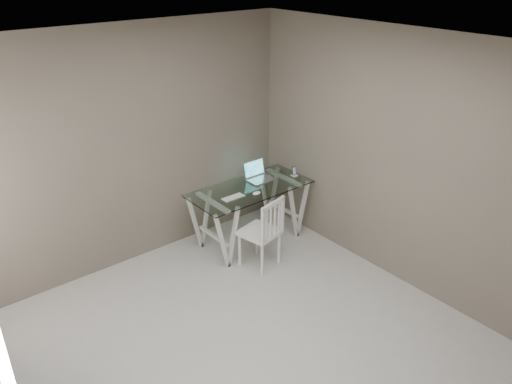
{
  "coord_description": "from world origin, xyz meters",
  "views": [
    {
      "loc": [
        -2.17,
        -2.59,
        3.33
      ],
      "look_at": [
        1.05,
        1.36,
        0.85
      ],
      "focal_mm": 35.0,
      "sensor_mm": 36.0,
      "label": 1
    }
  ],
  "objects": [
    {
      "name": "phone_dock",
      "position": [
        1.86,
        1.59,
        0.78
      ],
      "size": [
        0.06,
        0.06,
        0.12
      ],
      "color": "white",
      "rests_on": "desk"
    },
    {
      "name": "chair",
      "position": [
        0.98,
        1.12,
        0.48
      ],
      "size": [
        0.48,
        0.48,
        0.88
      ],
      "rotation": [
        0.0,
        0.0,
        0.22
      ],
      "color": "white",
      "rests_on": "ground"
    },
    {
      "name": "room",
      "position": [
        -0.06,
        0.02,
        1.72
      ],
      "size": [
        4.5,
        4.52,
        2.71
      ],
      "color": "#B0ADA8",
      "rests_on": "ground"
    },
    {
      "name": "laptop",
      "position": [
        1.45,
        1.81,
        0.8
      ],
      "size": [
        0.32,
        0.27,
        0.22
      ],
      "color": "silver",
      "rests_on": "desk"
    },
    {
      "name": "desk",
      "position": [
        1.2,
        1.66,
        0.38
      ],
      "size": [
        1.5,
        0.7,
        0.75
      ],
      "color": "silver",
      "rests_on": "ground"
    },
    {
      "name": "keyboard",
      "position": [
        0.88,
        1.58,
        0.75
      ],
      "size": [
        0.29,
        0.12,
        0.01
      ],
      "primitive_type": "cube",
      "color": "silver",
      "rests_on": "desk"
    },
    {
      "name": "mouse",
      "position": [
        1.15,
        1.47,
        0.76
      ],
      "size": [
        0.11,
        0.06,
        0.03
      ],
      "primitive_type": "ellipsoid",
      "color": "white",
      "rests_on": "desk"
    }
  ]
}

